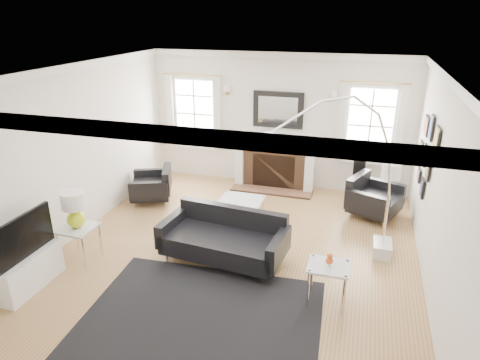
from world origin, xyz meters
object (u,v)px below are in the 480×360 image
(fireplace, at_px, (275,163))
(armchair_left, at_px, (154,186))
(coffee_table, at_px, (240,202))
(gourd_lamp, at_px, (74,207))
(armchair_right, at_px, (372,199))
(sofa, at_px, (225,239))
(arc_floor_lamp, at_px, (335,179))

(fireplace, xyz_separation_m, armchair_left, (-2.15, -1.39, -0.23))
(coffee_table, distance_m, gourd_lamp, 2.86)
(fireplace, distance_m, coffee_table, 1.69)
(gourd_lamp, bearing_deg, armchair_right, 33.90)
(sofa, bearing_deg, gourd_lamp, -162.11)
(armchair_left, height_order, arc_floor_lamp, arc_floor_lamp)
(coffee_table, bearing_deg, armchair_left, 172.12)
(fireplace, relative_size, armchair_right, 1.48)
(armchair_left, distance_m, gourd_lamp, 2.37)
(armchair_right, xyz_separation_m, arc_floor_lamp, (-0.58, -2.04, 1.09))
(armchair_right, height_order, gourd_lamp, gourd_lamp)
(coffee_table, bearing_deg, gourd_lamp, -133.31)
(fireplace, bearing_deg, armchair_right, -23.24)
(coffee_table, height_order, arc_floor_lamp, arc_floor_lamp)
(coffee_table, relative_size, gourd_lamp, 1.37)
(fireplace, bearing_deg, arc_floor_lamp, -63.82)
(sofa, relative_size, gourd_lamp, 3.44)
(armchair_right, distance_m, coffee_table, 2.42)
(gourd_lamp, height_order, arc_floor_lamp, arc_floor_lamp)
(armchair_right, bearing_deg, coffee_table, -161.00)
(sofa, relative_size, coffee_table, 2.51)
(sofa, height_order, armchair_left, sofa)
(armchair_left, bearing_deg, sofa, -38.67)
(sofa, bearing_deg, fireplace, 87.88)
(armchair_left, distance_m, arc_floor_lamp, 4.04)
(coffee_table, bearing_deg, armchair_right, 19.00)
(fireplace, distance_m, armchair_left, 2.57)
(armchair_left, height_order, gourd_lamp, gourd_lamp)
(armchair_left, xyz_separation_m, arc_floor_lamp, (3.57, -1.51, 1.11))
(sofa, height_order, armchair_right, armchair_right)
(fireplace, distance_m, gourd_lamp, 4.31)
(sofa, xyz_separation_m, coffee_table, (-0.16, 1.37, -0.02))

